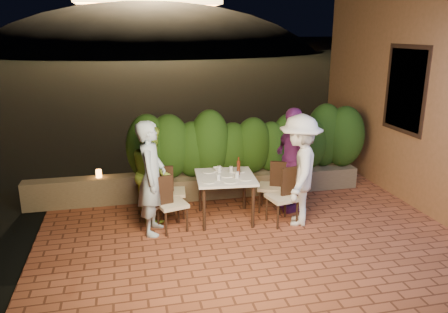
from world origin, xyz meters
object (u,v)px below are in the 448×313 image
object	(u,v)px
diner_blue	(152,178)
diner_purple	(292,159)
bowl	(218,169)
diner_green	(152,172)
chair_right_front	(282,196)
parapet_lamp	(99,174)
dining_table	(225,198)
chair_left_front	(172,203)
diner_white	(299,170)
chair_right_back	(271,186)
beer_bottle	(239,166)
chair_left_back	(173,191)

from	to	relation	value
diner_blue	diner_purple	size ratio (longest dim) A/B	0.98
bowl	diner_green	world-z (taller)	diner_green
chair_right_front	parapet_lamp	bearing A→B (deg)	-38.88
dining_table	diner_purple	bearing A→B (deg)	8.89
diner_purple	parapet_lamp	size ratio (longest dim) A/B	12.77
diner_blue	diner_green	xyz separation A→B (m)	(0.04, 0.56, -0.09)
chair_left_front	diner_white	size ratio (longest dim) A/B	0.51
diner_blue	parapet_lamp	xyz separation A→B (m)	(-0.85, 1.36, -0.31)
diner_green	chair_right_front	bearing A→B (deg)	-118.83
bowl	chair_right_back	size ratio (longest dim) A/B	0.19
diner_green	beer_bottle	bearing A→B (deg)	-111.76
diner_purple	dining_table	bearing A→B (deg)	-87.19
bowl	beer_bottle	bearing A→B (deg)	-45.90
chair_right_front	chair_left_front	bearing A→B (deg)	-16.13
diner_green	parapet_lamp	xyz separation A→B (m)	(-0.89, 0.80, -0.22)
chair_left_front	chair_right_front	distance (m)	1.75
chair_right_front	parapet_lamp	world-z (taller)	chair_right_front
dining_table	diner_white	distance (m)	1.28
chair_left_front	chair_right_front	world-z (taller)	chair_right_front
parapet_lamp	dining_table	bearing A→B (deg)	-29.39
chair_left_back	parapet_lamp	xyz separation A→B (m)	(-1.21, 0.82, 0.13)
chair_right_front	parapet_lamp	distance (m)	3.25
chair_right_front	diner_white	distance (m)	0.50
chair_left_back	diner_white	bearing A→B (deg)	-14.17
parapet_lamp	chair_right_front	bearing A→B (deg)	-27.40
beer_bottle	diner_blue	bearing A→B (deg)	-169.56
chair_left_back	diner_blue	size ratio (longest dim) A/B	0.50
dining_table	chair_left_front	xyz separation A→B (m)	(-0.89, -0.21, 0.08)
chair_left_front	chair_right_back	bearing A→B (deg)	-2.41
dining_table	bowl	xyz separation A→B (m)	(-0.05, 0.34, 0.40)
chair_left_front	diner_white	distance (m)	2.05
chair_left_front	chair_left_back	world-z (taller)	chair_left_front
beer_bottle	diner_blue	xyz separation A→B (m)	(-1.41, -0.26, -0.02)
diner_white	chair_right_front	bearing A→B (deg)	-72.03
chair_right_back	diner_green	distance (m)	2.03
dining_table	diner_green	xyz separation A→B (m)	(-1.15, 0.35, 0.41)
bowl	chair_right_front	xyz separation A→B (m)	(0.90, -0.69, -0.31)
chair_left_front	diner_blue	bearing A→B (deg)	165.16
diner_green	parapet_lamp	size ratio (longest dim) A/B	11.22
beer_bottle	diner_blue	world-z (taller)	diner_blue
bowl	chair_right_back	bearing A→B (deg)	-9.17
chair_left_front	diner_white	bearing A→B (deg)	-20.43
bowl	diner_blue	distance (m)	1.27
chair_left_front	chair_left_back	xyz separation A→B (m)	(0.07, 0.54, -0.01)
dining_table	bowl	bearing A→B (deg)	98.08
diner_white	parapet_lamp	size ratio (longest dim) A/B	12.70
chair_right_back	beer_bottle	bearing A→B (deg)	37.70
chair_left_front	diner_purple	bearing A→B (deg)	-4.71
beer_bottle	parapet_lamp	bearing A→B (deg)	154.18
chair_left_front	chair_left_back	size ratio (longest dim) A/B	1.03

